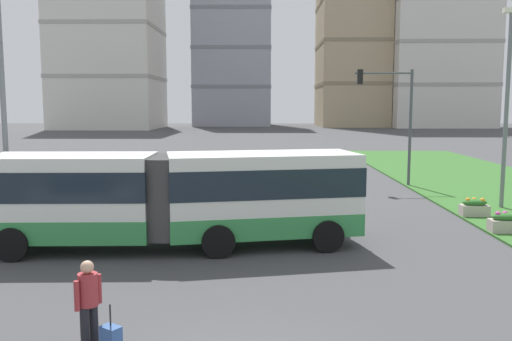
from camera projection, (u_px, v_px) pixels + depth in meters
The scene contains 13 objects.
articulated_bus at pixel (174, 196), 17.07m from camera, with size 11.96×4.02×3.00m.
car_grey_wagon at pixel (135, 181), 26.97m from camera, with size 4.52×2.29×1.58m.
pedestrian_crossing at pixel (88, 300), 9.79m from camera, with size 0.37×0.49×1.74m.
rolling_suitcase at pixel (111, 341), 9.67m from camera, with size 0.43×0.40×0.97m.
flower_planter_3 at pixel (506, 222), 18.97m from camera, with size 1.10×0.56×0.74m.
flower_planter_4 at pixel (474, 207), 21.78m from camera, with size 1.10×0.56×0.74m.
traffic_light_far_right at pixel (393, 108), 29.79m from camera, with size 3.23×0.28×6.48m.
streetlight_left at pixel (2, 84), 18.38m from camera, with size 0.70×0.28×9.59m.
streetlight_median at pixel (507, 100), 23.09m from camera, with size 0.70×0.28×8.59m.
apartment_tower_west at pixel (108, 31), 104.85m from camera, with size 19.30×19.27×37.96m.
apartment_tower_westcentre at pixel (233, 33), 120.02m from camera, with size 17.05×15.26×41.04m.
apartment_tower_centre at pixel (352, 5), 116.45m from camera, with size 14.21×19.45×52.17m.
apartment_tower_eastcentre at pixel (438, 27), 112.30m from camera, with size 20.40×18.18×41.53m.
Camera 1 is at (0.46, -8.10, 4.51)m, focal length 37.83 mm.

